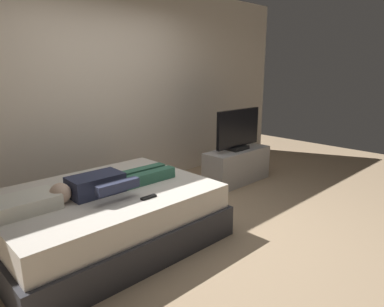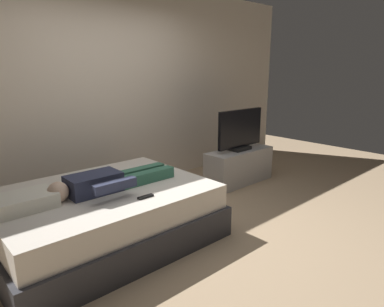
{
  "view_description": "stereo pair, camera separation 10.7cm",
  "coord_description": "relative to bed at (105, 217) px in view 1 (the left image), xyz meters",
  "views": [
    {
      "loc": [
        -2.23,
        -2.27,
        1.66
      ],
      "look_at": [
        0.42,
        0.49,
        0.69
      ],
      "focal_mm": 31.58,
      "sensor_mm": 36.0,
      "label": 1
    },
    {
      "loc": [
        -2.15,
        -2.34,
        1.66
      ],
      "look_at": [
        0.42,
        0.49,
        0.69
      ],
      "focal_mm": 31.58,
      "sensor_mm": 36.0,
      "label": 2
    }
  ],
  "objects": [
    {
      "name": "ground_plane",
      "position": [
        0.74,
        -0.49,
        -0.26
      ],
      "size": [
        10.0,
        10.0,
        0.0
      ],
      "primitive_type": "plane",
      "color": "tan"
    },
    {
      "name": "bed",
      "position": [
        0.0,
        0.0,
        0.0
      ],
      "size": [
        2.03,
        1.53,
        0.54
      ],
      "color": "#333338",
      "rests_on": "ground"
    },
    {
      "name": "pillow",
      "position": [
        -0.69,
        -0.0,
        0.34
      ],
      "size": [
        0.48,
        0.34,
        0.12
      ],
      "primitive_type": "cube",
      "color": "silver",
      "rests_on": "bed"
    },
    {
      "name": "back_wall",
      "position": [
        1.14,
        1.28,
        1.14
      ],
      "size": [
        6.4,
        0.1,
        2.8
      ],
      "primitive_type": "cube",
      "color": "beige",
      "rests_on": "ground"
    },
    {
      "name": "person",
      "position": [
        0.03,
        -0.07,
        0.36
      ],
      "size": [
        1.26,
        0.46,
        0.18
      ],
      "color": "#2D334C",
      "rests_on": "bed"
    },
    {
      "name": "tv_stand",
      "position": [
        2.33,
        0.25,
        -0.01
      ],
      "size": [
        1.1,
        0.4,
        0.5
      ],
      "primitive_type": "cube",
      "color": "#B7B2AD",
      "rests_on": "ground"
    },
    {
      "name": "remote",
      "position": [
        0.18,
        -0.47,
        0.29
      ],
      "size": [
        0.15,
        0.04,
        0.02
      ],
      "primitive_type": "cube",
      "color": "black",
      "rests_on": "bed"
    },
    {
      "name": "tv",
      "position": [
        2.33,
        0.25,
        0.52
      ],
      "size": [
        0.88,
        0.2,
        0.59
      ],
      "color": "black",
      "rests_on": "tv_stand"
    }
  ]
}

